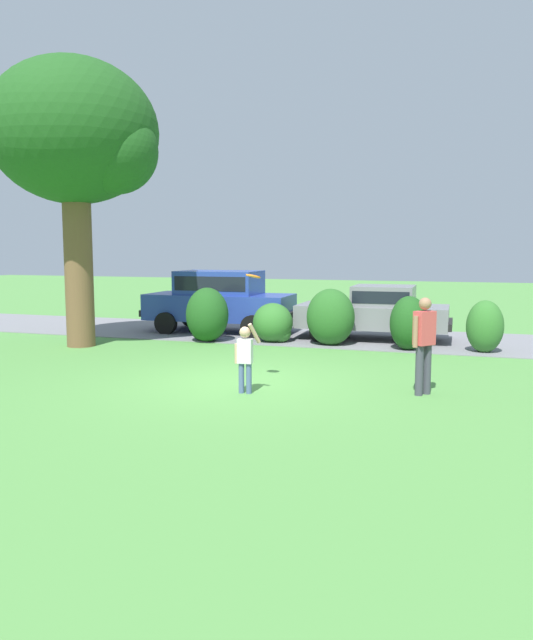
{
  "coord_description": "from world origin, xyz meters",
  "views": [
    {
      "loc": [
        4.2,
        -10.91,
        2.58
      ],
      "look_at": [
        0.25,
        1.18,
        1.1
      ],
      "focal_mm": 34.18,
      "sensor_mm": 36.0,
      "label": 1
    }
  ],
  "objects_px": {
    "frisbee": "(253,276)",
    "parked_sedan": "(376,310)",
    "oak_tree_large": "(79,140)",
    "child_thrower": "(245,354)",
    "adult_onlooker": "(424,340)",
    "parked_suv": "(220,298)"
  },
  "relations": [
    {
      "from": "frisbee",
      "to": "parked_sedan",
      "type": "bearing_deg",
      "value": 77.83
    },
    {
      "from": "oak_tree_large",
      "to": "child_thrower",
      "type": "bearing_deg",
      "value": -32.57
    },
    {
      "from": "oak_tree_large",
      "to": "parked_sedan",
      "type": "height_order",
      "value": "oak_tree_large"
    },
    {
      "from": "parked_sedan",
      "to": "child_thrower",
      "type": "height_order",
      "value": "parked_sedan"
    },
    {
      "from": "oak_tree_large",
      "to": "adult_onlooker",
      "type": "xyz_separation_m",
      "value": [
        9.01,
        -2.93,
        -4.42
      ]
    },
    {
      "from": "parked_sedan",
      "to": "parked_suv",
      "type": "distance_m",
      "value": 4.87
    },
    {
      "from": "parked_sedan",
      "to": "parked_suv",
      "type": "bearing_deg",
      "value": 178.48
    },
    {
      "from": "oak_tree_large",
      "to": "adult_onlooker",
      "type": "height_order",
      "value": "oak_tree_large"
    },
    {
      "from": "parked_sedan",
      "to": "child_thrower",
      "type": "xyz_separation_m",
      "value": [
        -1.31,
        -7.28,
        -0.13
      ]
    },
    {
      "from": "child_thrower",
      "to": "frisbee",
      "type": "relative_size",
      "value": 4.47
    },
    {
      "from": "oak_tree_large",
      "to": "child_thrower",
      "type": "height_order",
      "value": "oak_tree_large"
    },
    {
      "from": "oak_tree_large",
      "to": "adult_onlooker",
      "type": "distance_m",
      "value": 10.46
    },
    {
      "from": "oak_tree_large",
      "to": "parked_suv",
      "type": "relative_size",
      "value": 1.58
    },
    {
      "from": "parked_sedan",
      "to": "frisbee",
      "type": "relative_size",
      "value": 15.34
    },
    {
      "from": "adult_onlooker",
      "to": "child_thrower",
      "type": "bearing_deg",
      "value": -163.86
    },
    {
      "from": "adult_onlooker",
      "to": "frisbee",
      "type": "bearing_deg",
      "value": -177.4
    },
    {
      "from": "parked_suv",
      "to": "adult_onlooker",
      "type": "relative_size",
      "value": 2.71
    },
    {
      "from": "parked_sedan",
      "to": "parked_suv",
      "type": "height_order",
      "value": "parked_suv"
    },
    {
      "from": "child_thrower",
      "to": "adult_onlooker",
      "type": "height_order",
      "value": "adult_onlooker"
    },
    {
      "from": "parked_sedan",
      "to": "adult_onlooker",
      "type": "relative_size",
      "value": 2.54
    },
    {
      "from": "parked_sedan",
      "to": "adult_onlooker",
      "type": "height_order",
      "value": "adult_onlooker"
    },
    {
      "from": "parked_sedan",
      "to": "parked_suv",
      "type": "xyz_separation_m",
      "value": [
        -4.86,
        0.13,
        0.23
      ]
    }
  ]
}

